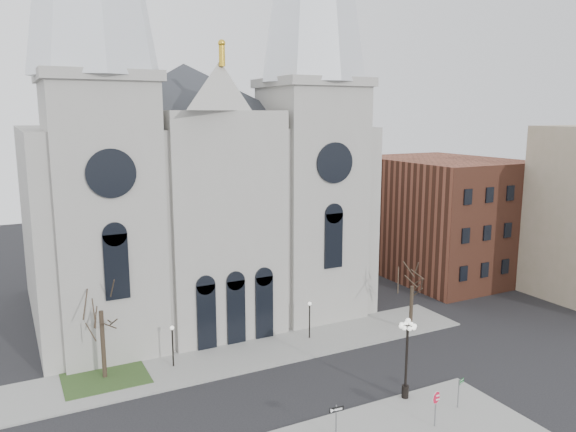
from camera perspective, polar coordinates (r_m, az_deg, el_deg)
name	(u,v)px	position (r m, az deg, el deg)	size (l,w,h in m)	color
ground	(316,420)	(38.13, 2.85, -20.00)	(160.00, 160.00, 0.00)	black
sidewalk_far	(248,354)	(46.87, -4.10, -13.83)	(40.00, 6.00, 0.14)	gray
grass_patch	(105,378)	(45.07, -18.08, -15.35)	(6.00, 5.00, 0.18)	#2F471E
cathedral	(195,122)	(53.87, -9.40, 9.42)	(33.00, 26.66, 54.00)	#9F9B94
bg_building_brick	(441,217)	(69.72, 15.30, -0.10)	(14.00, 18.00, 14.00)	brown
tree_left	(101,307)	(43.02, -18.50, -8.73)	(3.20, 3.20, 7.50)	black
tree_right	(412,283)	(51.15, 12.51, -6.69)	(3.20, 3.20, 6.00)	black
ped_lamp_left	(172,339)	(44.62, -11.66, -12.15)	(0.32, 0.32, 3.26)	black
ped_lamp_right	(310,314)	(48.88, 2.21, -9.89)	(0.32, 0.32, 3.26)	black
stop_sign	(436,401)	(37.51, 14.79, -17.71)	(0.85, 0.12, 2.35)	slate
globe_lamp	(407,348)	(39.56, 11.99, -13.00)	(1.59, 1.59, 5.71)	black
one_way_sign	(336,416)	(35.48, 4.92, -19.57)	(0.94, 0.14, 2.14)	slate
street_name_sign	(459,390)	(40.25, 16.99, -16.58)	(0.61, 0.25, 1.98)	slate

